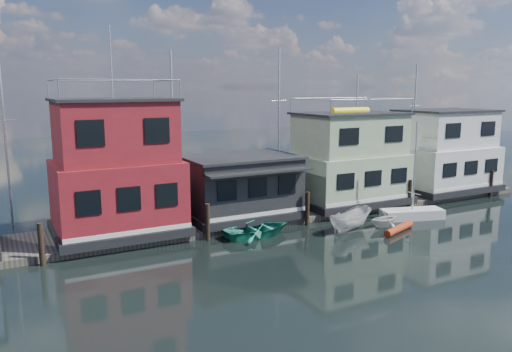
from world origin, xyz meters
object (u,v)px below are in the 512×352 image
houseboat_dark (240,186)px  houseboat_green (349,160)px  day_sailer (412,213)px  houseboat_red (116,170)px  houseboat_white (444,152)px  motorboat (350,220)px  dinghy_white (384,218)px  red_kayak (399,229)px  dinghy_teal (257,229)px

houseboat_dark → houseboat_green: 9.07m
houseboat_dark → day_sailer: size_ratio=1.11×
houseboat_red → houseboat_white: houseboat_red is taller
motorboat → dinghy_white: bearing=-109.6°
houseboat_green → day_sailer: (1.72, -4.86, -3.15)m
houseboat_green → houseboat_white: houseboat_green is taller
houseboat_red → day_sailer: size_ratio=1.78×
houseboat_white → red_kayak: 13.72m
houseboat_red → houseboat_green: (17.00, 0.00, -0.55)m
motorboat → day_sailer: (5.67, 0.43, -0.29)m
red_kayak → dinghy_teal: bearing=137.1°
houseboat_red → day_sailer: (18.72, -4.86, -3.70)m
houseboat_green → motorboat: houseboat_green is taller
day_sailer → dinghy_teal: 11.34m
houseboat_white → day_sailer: size_ratio=1.26×
dinghy_teal → houseboat_dark: bearing=-10.4°
houseboat_dark → day_sailer: bearing=-24.3°
red_kayak → motorboat: (-2.54, 1.58, 0.47)m
dinghy_white → dinghy_teal: (-8.07, 2.12, -0.14)m
houseboat_dark → houseboat_white: size_ratio=0.88×
houseboat_green → houseboat_dark: bearing=-179.9°
houseboat_red → dinghy_teal: houseboat_red is taller
red_kayak → houseboat_red: bearing=136.1°
red_kayak → day_sailer: day_sailer is taller
houseboat_green → day_sailer: 6.04m
houseboat_white → day_sailer: 10.10m
houseboat_dark → houseboat_white: (19.00, 0.02, 1.12)m
houseboat_red → houseboat_green: houseboat_red is taller
houseboat_dark → houseboat_white: bearing=0.1°
houseboat_red → motorboat: bearing=-22.1°
houseboat_white → dinghy_white: houseboat_white is taller
houseboat_white → dinghy_white: bearing=-154.1°
day_sailer → houseboat_dark: bearing=172.6°
houseboat_red → dinghy_white: size_ratio=5.39×
houseboat_white → dinghy_white: 13.08m
houseboat_green → dinghy_teal: 10.61m
day_sailer → red_kayak: bearing=-130.4°
dinghy_white → motorboat: motorboat is taller
dinghy_teal → motorboat: bearing=-109.8°
houseboat_white → motorboat: 15.18m
houseboat_red → red_kayak: bearing=-23.8°
houseboat_white → motorboat: (-13.94, -5.29, -2.84)m
red_kayak → day_sailer: bearing=12.7°
red_kayak → dinghy_teal: 8.82m
houseboat_white → day_sailer: (-8.28, -4.86, -3.13)m
dinghy_white → red_kayak: dinghy_white is taller
houseboat_green → dinghy_white: size_ratio=3.81×
motorboat → day_sailer: size_ratio=0.54×
dinghy_white → dinghy_teal: size_ratio=0.52×
red_kayak → dinghy_white: bearing=72.6°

